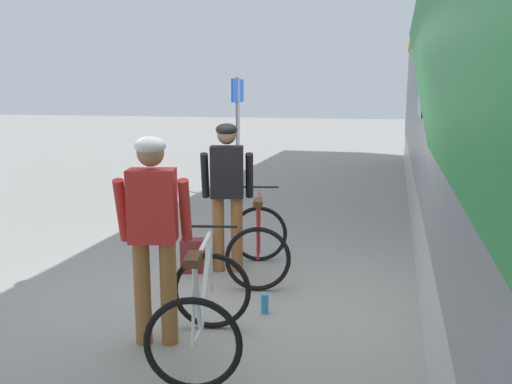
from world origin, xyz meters
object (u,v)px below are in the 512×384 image
cyclist_near_in_red (153,223)px  cyclist_far_in_dark (227,184)px  backpack_on_platform (193,256)px  platform_sign_post (238,118)px  bicycle_far_red (258,242)px  bicycle_near_white (203,309)px  water_bottle_near_the_bikes (265,304)px

cyclist_near_in_red → cyclist_far_in_dark: 1.93m
backpack_on_platform → platform_sign_post: (-0.72, 4.26, 1.42)m
cyclist_near_in_red → bicycle_far_red: size_ratio=1.46×
cyclist_near_in_red → bicycle_far_red: bearing=77.7°
cyclist_near_in_red → cyclist_far_in_dark: bearing=89.6°
bicycle_near_white → platform_sign_post: size_ratio=0.50×
backpack_on_platform → cyclist_near_in_red: bearing=-93.6°
cyclist_far_in_dark → cyclist_near_in_red: bearing=-90.4°
water_bottle_near_the_bikes → cyclist_near_in_red: bearing=-131.8°
cyclist_near_in_red → bicycle_near_white: (0.47, -0.12, -0.65)m
bicycle_near_white → cyclist_far_in_dark: bearing=102.5°
bicycle_far_red → backpack_on_platform: bearing=-172.8°
bicycle_near_white → platform_sign_post: platform_sign_post is taller
water_bottle_near_the_bikes → platform_sign_post: bearing=109.4°
cyclist_far_in_dark → platform_sign_post: size_ratio=0.73×
cyclist_near_in_red → water_bottle_near_the_bikes: bearing=48.2°
cyclist_far_in_dark → backpack_on_platform: cyclist_far_in_dark is taller
cyclist_near_in_red → platform_sign_post: (-1.09, 6.03, 0.57)m
cyclist_far_in_dark → backpack_on_platform: 0.95m
bicycle_near_white → water_bottle_near_the_bikes: bicycle_near_white is taller
cyclist_far_in_dark → bicycle_far_red: cyclist_far_in_dark is taller
cyclist_near_in_red → backpack_on_platform: size_ratio=4.40×
cyclist_far_in_dark → bicycle_near_white: cyclist_far_in_dark is taller
bicycle_near_white → water_bottle_near_the_bikes: 1.03m
water_bottle_near_the_bikes → platform_sign_post: 5.72m
cyclist_near_in_red → platform_sign_post: platform_sign_post is taller
backpack_on_platform → water_bottle_near_the_bikes: backpack_on_platform is taller
backpack_on_platform → platform_sign_post: bearing=84.0°
cyclist_far_in_dark → platform_sign_post: (-1.10, 4.11, 0.57)m
cyclist_near_in_red → cyclist_far_in_dark: (0.01, 1.93, 0.00)m
backpack_on_platform → water_bottle_near_the_bikes: 1.46m
backpack_on_platform → water_bottle_near_the_bikes: bearing=-55.7°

